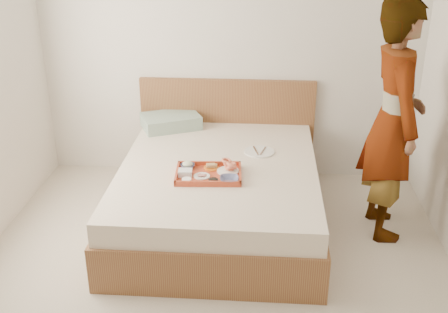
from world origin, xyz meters
TOP-DOWN VIEW (x-y plane):
  - ground at (0.00, 0.00)m, footprint 3.50×4.00m
  - wall_back at (0.00, 2.00)m, footprint 3.50×0.01m
  - bed at (-0.01, 1.00)m, footprint 1.65×2.00m
  - headboard at (-0.01, 1.97)m, footprint 1.65×0.06m
  - pillow at (-0.53, 1.79)m, footprint 0.61×0.53m
  - tray at (-0.07, 0.79)m, footprint 0.52×0.39m
  - prawn_plate at (0.07, 0.85)m, footprint 0.18×0.18m
  - navy_bowl_big at (0.09, 0.69)m, footprint 0.15×0.15m
  - sauce_dish at (-0.03, 0.66)m, footprint 0.08×0.08m
  - meat_plate at (-0.12, 0.75)m, footprint 0.13×0.13m
  - bread_plate at (-0.06, 0.90)m, footprint 0.13×0.13m
  - salad_bowl at (-0.25, 0.89)m, footprint 0.12×0.12m
  - plastic_tub at (-0.25, 0.77)m, footprint 0.11×0.09m
  - cheese_round at (-0.22, 0.66)m, footprint 0.08×0.08m
  - dinner_plate at (0.30, 1.27)m, footprint 0.27×0.27m
  - person at (1.31, 1.02)m, footprint 0.50×0.71m

SIDE VIEW (x-z plane):
  - ground at x=0.00m, z-range -0.01..0.01m
  - bed at x=-0.01m, z-range 0.00..0.53m
  - headboard at x=-0.01m, z-range 0.00..0.95m
  - dinner_plate at x=0.30m, z-range 0.53..0.54m
  - meat_plate at x=-0.12m, z-range 0.54..0.55m
  - bread_plate at x=-0.06m, z-range 0.54..0.55m
  - prawn_plate at x=0.07m, z-range 0.54..0.55m
  - tray at x=-0.07m, z-range 0.53..0.58m
  - cheese_round at x=-0.22m, z-range 0.54..0.57m
  - sauce_dish at x=-0.03m, z-range 0.54..0.57m
  - salad_bowl at x=-0.25m, z-range 0.54..0.58m
  - navy_bowl_big at x=0.09m, z-range 0.54..0.58m
  - plastic_tub at x=-0.25m, z-range 0.54..0.59m
  - pillow at x=-0.53m, z-range 0.53..0.65m
  - person at x=1.31m, z-range 0.00..1.86m
  - wall_back at x=0.00m, z-range 0.00..2.60m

